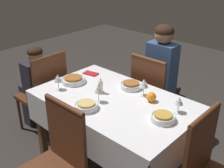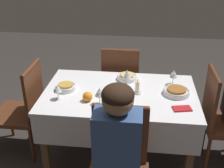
% 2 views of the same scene
% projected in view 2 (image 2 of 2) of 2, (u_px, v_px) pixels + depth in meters
% --- Properties ---
extents(ground_plane, '(8.00, 8.00, 0.00)m').
position_uv_depth(ground_plane, '(119.00, 156.00, 2.84)').
color(ground_plane, '#332D2B').
extents(dining_table, '(1.36, 0.85, 0.74)m').
position_uv_depth(dining_table, '(120.00, 102.00, 2.54)').
color(dining_table, silver).
rests_on(dining_table, ground_plane).
extents(chair_north, '(0.44, 0.44, 0.95)m').
position_uv_depth(chair_north, '(118.00, 166.00, 2.00)').
color(chair_north, '#562D19').
rests_on(chair_north, ground_plane).
extents(chair_west, '(0.44, 0.44, 0.95)m').
position_uv_depth(chair_west, '(221.00, 116.00, 2.57)').
color(chair_west, '#562D19').
rests_on(chair_west, ground_plane).
extents(chair_east, '(0.44, 0.44, 0.95)m').
position_uv_depth(chair_east, '(24.00, 107.00, 2.71)').
color(chair_east, '#562D19').
rests_on(chair_east, ground_plane).
extents(chair_south, '(0.44, 0.44, 0.95)m').
position_uv_depth(chair_south, '(121.00, 81.00, 3.20)').
color(chair_south, '#562D19').
rests_on(chair_south, ground_plane).
extents(person_adult_denim, '(0.30, 0.34, 1.22)m').
position_uv_depth(person_adult_denim, '(116.00, 163.00, 1.78)').
color(person_adult_denim, '#282833').
rests_on(person_adult_denim, ground_plane).
extents(bowl_north, '(0.20, 0.20, 0.06)m').
position_uv_depth(bowl_north, '(120.00, 105.00, 2.26)').
color(bowl_north, silver).
rests_on(bowl_north, dining_table).
extents(wine_glass_north, '(0.08, 0.08, 0.15)m').
position_uv_depth(wine_glass_north, '(100.00, 92.00, 2.27)').
color(wine_glass_north, white).
rests_on(wine_glass_north, dining_table).
extents(bowl_west, '(0.23, 0.23, 0.06)m').
position_uv_depth(bowl_west, '(176.00, 91.00, 2.46)').
color(bowl_west, silver).
rests_on(bowl_west, dining_table).
extents(wine_glass_west, '(0.07, 0.07, 0.15)m').
position_uv_depth(wine_glass_west, '(174.00, 74.00, 2.59)').
color(wine_glass_west, white).
rests_on(wine_glass_west, dining_table).
extents(bowl_east, '(0.18, 0.18, 0.06)m').
position_uv_depth(bowl_east, '(66.00, 87.00, 2.54)').
color(bowl_east, silver).
rests_on(bowl_east, dining_table).
extents(wine_glass_east, '(0.07, 0.07, 0.13)m').
position_uv_depth(wine_glass_east, '(57.00, 89.00, 2.35)').
color(wine_glass_east, white).
rests_on(wine_glass_east, dining_table).
extents(bowl_south, '(0.19, 0.19, 0.06)m').
position_uv_depth(bowl_south, '(127.00, 77.00, 2.72)').
color(bowl_south, silver).
rests_on(bowl_south, dining_table).
extents(wine_glass_south, '(0.07, 0.07, 0.17)m').
position_uv_depth(wine_glass_south, '(127.00, 74.00, 2.54)').
color(wine_glass_south, white).
rests_on(wine_glass_south, dining_table).
extents(candle_centerpiece, '(0.07, 0.07, 0.14)m').
position_uv_depth(candle_centerpiece, '(137.00, 88.00, 2.46)').
color(candle_centerpiece, beige).
rests_on(candle_centerpiece, dining_table).
extents(orange_fruit, '(0.08, 0.08, 0.08)m').
position_uv_depth(orange_fruit, '(87.00, 97.00, 2.35)').
color(orange_fruit, orange).
rests_on(orange_fruit, dining_table).
extents(napkin_red_folded, '(0.16, 0.11, 0.01)m').
position_uv_depth(napkin_red_folded, '(182.00, 109.00, 2.25)').
color(napkin_red_folded, red).
rests_on(napkin_red_folded, dining_table).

